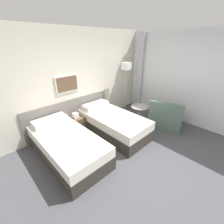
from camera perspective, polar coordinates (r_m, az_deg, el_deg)
The scene contains 9 objects.
ground_plane at distance 3.46m, azimuth 10.30°, elevation -18.18°, with size 16.00×16.00×0.00m, color #47474C.
wall_headboard at distance 4.34m, azimuth -13.79°, elevation 10.61°, with size 10.00×0.10×2.70m.
wall_window at distance 4.95m, azimuth 29.64°, elevation 10.28°, with size 0.21×4.76×2.70m.
bed_near_door at distance 3.52m, azimuth -16.71°, elevation -12.13°, with size 0.99×2.00×0.67m.
bed_near_window at distance 4.19m, azimuth 0.31°, elevation -4.36°, with size 0.99×2.00×0.67m.
nightstand at distance 4.38m, azimuth -13.36°, elevation -4.47°, with size 0.40×0.38×0.57m.
floor_lamp at distance 5.03m, azimuth 5.38°, elevation 15.11°, with size 0.24×0.24×1.75m.
side_table at distance 4.67m, azimuth 10.35°, elevation 0.26°, with size 0.52×0.52×0.57m.
armchair at distance 4.74m, azimuth 19.77°, elevation -2.32°, with size 1.03×1.10×0.88m.
Camera 1 is at (-2.13, -1.35, 2.37)m, focal length 24.00 mm.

